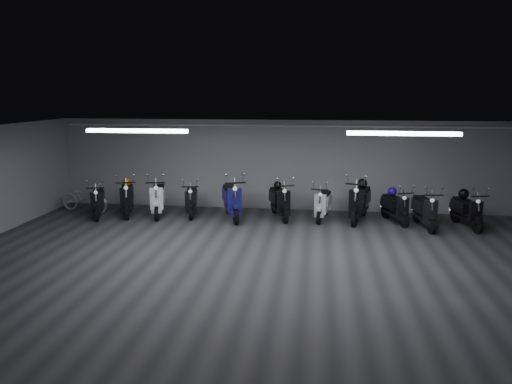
# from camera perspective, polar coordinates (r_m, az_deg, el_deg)

# --- Properties ---
(floor) EXTENTS (14.00, 10.00, 0.01)m
(floor) POSITION_cam_1_polar(r_m,az_deg,el_deg) (10.36, 0.46, -8.59)
(floor) COLOR #333335
(floor) RESTS_ON ground
(ceiling) EXTENTS (14.00, 10.00, 0.01)m
(ceiling) POSITION_cam_1_polar(r_m,az_deg,el_deg) (9.75, 0.49, 7.10)
(ceiling) COLOR gray
(ceiling) RESTS_ON ground
(back_wall) EXTENTS (14.00, 0.01, 2.80)m
(back_wall) POSITION_cam_1_polar(r_m,az_deg,el_deg) (14.86, 2.80, 3.23)
(back_wall) COLOR #979799
(back_wall) RESTS_ON ground
(front_wall) EXTENTS (14.00, 0.01, 2.80)m
(front_wall) POSITION_cam_1_polar(r_m,az_deg,el_deg) (5.26, -6.25, -12.94)
(front_wall) COLOR #979799
(front_wall) RESTS_ON ground
(fluor_strip_left) EXTENTS (2.40, 0.18, 0.08)m
(fluor_strip_left) POSITION_cam_1_polar(r_m,az_deg,el_deg) (11.47, -14.06, 7.12)
(fluor_strip_left) COLOR white
(fluor_strip_left) RESTS_ON ceiling
(fluor_strip_right) EXTENTS (2.40, 0.18, 0.08)m
(fluor_strip_right) POSITION_cam_1_polar(r_m,az_deg,el_deg) (10.84, 17.22, 6.70)
(fluor_strip_right) COLOR white
(fluor_strip_right) RESTS_ON ceiling
(conduit) EXTENTS (13.60, 0.05, 0.05)m
(conduit) POSITION_cam_1_polar(r_m,az_deg,el_deg) (14.65, 2.82, 7.90)
(conduit) COLOR white
(conduit) RESTS_ON back_wall
(scooter_0) EXTENTS (1.07, 1.71, 1.21)m
(scooter_0) POSITION_cam_1_polar(r_m,az_deg,el_deg) (14.78, -18.43, -0.55)
(scooter_0) COLOR black
(scooter_0) RESTS_ON floor
(scooter_1) EXTENTS (1.20, 1.93, 1.36)m
(scooter_1) POSITION_cam_1_polar(r_m,az_deg,el_deg) (14.72, -15.18, -0.10)
(scooter_1) COLOR black
(scooter_1) RESTS_ON floor
(scooter_2) EXTENTS (1.05, 1.95, 1.38)m
(scooter_2) POSITION_cam_1_polar(r_m,az_deg,el_deg) (14.44, -11.67, -0.11)
(scooter_2) COLOR white
(scooter_2) RESTS_ON floor
(scooter_3) EXTENTS (0.87, 1.71, 1.22)m
(scooter_3) POSITION_cam_1_polar(r_m,az_deg,el_deg) (14.28, -7.74, -0.44)
(scooter_3) COLOR black
(scooter_3) RESTS_ON floor
(scooter_4) EXTENTS (1.27, 2.08, 1.47)m
(scooter_4) POSITION_cam_1_polar(r_m,az_deg,el_deg) (13.78, -2.91, -0.26)
(scooter_4) COLOR navy
(scooter_4) RESTS_ON floor
(scooter_5) EXTENTS (1.16, 1.89, 1.33)m
(scooter_5) POSITION_cam_1_polar(r_m,az_deg,el_deg) (13.86, 2.86, -0.48)
(scooter_5) COLOR black
(scooter_5) RESTS_ON floor
(scooter_6) EXTENTS (0.85, 1.72, 1.23)m
(scooter_6) POSITION_cam_1_polar(r_m,az_deg,el_deg) (13.82, 8.03, -0.84)
(scooter_6) COLOR white
(scooter_6) RESTS_ON floor
(scooter_7) EXTENTS (1.17, 2.08, 1.47)m
(scooter_7) POSITION_cam_1_polar(r_m,az_deg,el_deg) (13.83, 12.33, -0.48)
(scooter_7) COLOR black
(scooter_7) RESTS_ON floor
(scooter_8) EXTENTS (1.04, 1.68, 1.19)m
(scooter_8) POSITION_cam_1_polar(r_m,az_deg,el_deg) (13.93, 16.36, -1.19)
(scooter_8) COLOR black
(scooter_8) RESTS_ON floor
(scooter_9) EXTENTS (0.79, 1.77, 1.28)m
(scooter_9) POSITION_cam_1_polar(r_m,az_deg,el_deg) (13.64, 19.56, -1.47)
(scooter_9) COLOR black
(scooter_9) RESTS_ON floor
(bicycle) EXTENTS (1.77, 0.98, 1.08)m
(bicycle) POSITION_cam_1_polar(r_m,az_deg,el_deg) (15.58, -19.88, -0.28)
(bicycle) COLOR silver
(bicycle) RESTS_ON floor
(scooter_10) EXTENTS (0.93, 1.73, 1.22)m
(scooter_10) POSITION_cam_1_polar(r_m,az_deg,el_deg) (14.09, 23.97, -1.52)
(scooter_10) COLOR black
(scooter_10) RESTS_ON floor
(helmet_0) EXTENTS (0.23, 0.23, 0.23)m
(helmet_0) POSITION_cam_1_polar(r_m,az_deg,el_deg) (14.04, 2.61, 0.83)
(helmet_0) COLOR black
(helmet_0) RESTS_ON scooter_5
(helmet_1) EXTENTS (0.25, 0.25, 0.25)m
(helmet_1) POSITION_cam_1_polar(r_m,az_deg,el_deg) (14.92, -15.21, 1.18)
(helmet_1) COLOR #C0780B
(helmet_1) RESTS_ON scooter_1
(helmet_2) EXTENTS (0.29, 0.29, 0.29)m
(helmet_2) POSITION_cam_1_polar(r_m,az_deg,el_deg) (14.03, 12.60, 1.01)
(helmet_2) COLOR black
(helmet_2) RESTS_ON scooter_7
(helmet_3) EXTENTS (0.28, 0.28, 0.28)m
(helmet_3) POSITION_cam_1_polar(r_m,az_deg,el_deg) (14.22, 23.60, -0.19)
(helmet_3) COLOR black
(helmet_3) RESTS_ON scooter_10
(helmet_4) EXTENTS (0.25, 0.25, 0.25)m
(helmet_4) POSITION_cam_1_polar(r_m,az_deg,el_deg) (14.06, 15.99, 0.07)
(helmet_4) COLOR #210D8F
(helmet_4) RESTS_ON scooter_8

